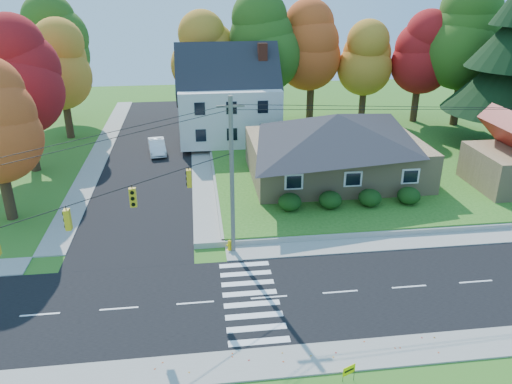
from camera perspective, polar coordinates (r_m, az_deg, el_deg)
ground at (r=27.81m, az=1.49°, el=-11.97°), size 120.00×120.00×0.00m
road_main at (r=27.81m, az=1.49°, el=-11.95°), size 90.00×8.00×0.02m
road_cross at (r=51.20m, az=-11.89°, el=4.55°), size 8.00×44.00×0.02m
sidewalk_north at (r=31.96m, az=0.14°, el=-6.77°), size 90.00×2.00×0.08m
sidewalk_south at (r=23.94m, az=3.39°, el=-18.76°), size 90.00×2.00×0.08m
lawn at (r=49.09m, az=12.92°, el=3.94°), size 30.00×30.00×0.50m
ranch_house at (r=42.11m, az=9.09°, el=5.34°), size 14.60×10.60×5.40m
colonial_house at (r=51.83m, az=-3.14°, el=10.51°), size 10.40×8.40×9.60m
hedge_row at (r=37.19m, az=10.71°, el=-0.76°), size 10.70×1.70×1.27m
traffic_infrastructure at (r=26.38m, az=0.84°, el=-1.12°), size 38.10×10.66×10.00m
tree_lot_0 at (r=56.97m, az=-5.82°, el=15.40°), size 6.72×6.72×12.51m
tree_lot_1 at (r=56.30m, az=0.54°, el=16.76°), size 7.84×7.84×14.60m
tree_lot_2 at (r=58.46m, az=6.48°, el=16.22°), size 7.28×7.28×13.56m
tree_lot_3 at (r=59.37m, az=12.48°, el=14.67°), size 6.16×6.16×11.47m
tree_lot_4 at (r=60.62m, az=18.39°, el=14.86°), size 6.72×6.72×12.51m
tree_lot_5 at (r=60.46m, az=23.01°, el=16.09°), size 8.40×8.40×15.64m
tree_west_1 at (r=47.31m, az=-25.49°, el=11.89°), size 7.28×7.28×13.56m
tree_west_2 at (r=56.65m, az=-21.50°, el=13.40°), size 6.72×6.72×12.51m
tree_west_3 at (r=64.67m, az=-21.86°, el=15.59°), size 7.84×7.84×14.60m
white_car at (r=50.32m, az=-11.26°, el=5.14°), size 2.06×4.48×1.42m
fire_hydrant at (r=31.95m, az=-3.04°, el=-6.14°), size 0.44×0.34×0.76m
yard_sign at (r=23.03m, az=10.59°, el=-19.41°), size 0.62×0.29×0.83m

